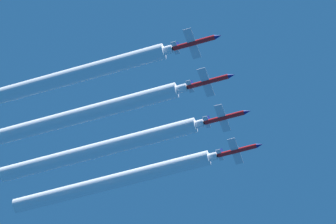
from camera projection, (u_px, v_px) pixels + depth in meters
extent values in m
cylinder|color=red|center=(237.00, 151.00, 209.26)|extent=(0.99, 8.58, 0.99)
cone|color=navy|center=(260.00, 145.00, 208.35)|extent=(0.94, 1.44, 0.94)
ellipsoid|color=#332D14|center=(246.00, 147.00, 209.26)|extent=(0.55, 1.99, 0.45)
cube|color=silver|center=(235.00, 151.00, 209.28)|extent=(7.22, 1.72, 0.11)
cube|color=silver|center=(220.00, 155.00, 209.97)|extent=(3.07, 0.99, 0.11)
cube|color=navy|center=(220.00, 151.00, 210.97)|extent=(0.09, 1.17, 1.54)
cylinder|color=black|center=(217.00, 156.00, 210.08)|extent=(0.74, 0.54, 0.74)
cylinder|color=red|center=(224.00, 118.00, 204.06)|extent=(0.99, 8.58, 0.99)
cone|color=navy|center=(247.00, 112.00, 203.15)|extent=(0.94, 1.44, 0.94)
ellipsoid|color=#332D14|center=(233.00, 114.00, 204.06)|extent=(0.55, 1.99, 0.45)
cube|color=silver|center=(222.00, 118.00, 204.08)|extent=(7.22, 1.72, 0.11)
cube|color=silver|center=(207.00, 122.00, 204.77)|extent=(3.07, 0.99, 0.11)
cube|color=navy|center=(207.00, 118.00, 205.78)|extent=(0.09, 1.17, 1.54)
cylinder|color=black|center=(204.00, 123.00, 204.89)|extent=(0.74, 0.54, 0.74)
cylinder|color=red|center=(208.00, 82.00, 198.73)|extent=(0.99, 8.58, 0.99)
cone|color=navy|center=(232.00, 75.00, 197.82)|extent=(0.94, 1.44, 0.94)
ellipsoid|color=#332D14|center=(217.00, 78.00, 198.72)|extent=(0.55, 1.99, 0.45)
cube|color=silver|center=(206.00, 82.00, 198.74)|extent=(7.22, 1.72, 0.11)
cube|color=silver|center=(190.00, 87.00, 199.43)|extent=(3.07, 0.99, 0.11)
cube|color=navy|center=(190.00, 83.00, 200.44)|extent=(0.09, 1.17, 1.54)
cylinder|color=black|center=(187.00, 87.00, 199.55)|extent=(0.74, 0.54, 0.74)
cylinder|color=red|center=(194.00, 43.00, 193.55)|extent=(0.99, 8.58, 0.99)
cone|color=navy|center=(218.00, 36.00, 192.64)|extent=(0.94, 1.44, 0.94)
ellipsoid|color=#332D14|center=(203.00, 39.00, 193.55)|extent=(0.55, 1.99, 0.45)
cube|color=silver|center=(192.00, 44.00, 193.57)|extent=(7.22, 1.72, 0.11)
cube|color=silver|center=(175.00, 48.00, 194.26)|extent=(3.07, 0.99, 0.11)
cube|color=navy|center=(176.00, 45.00, 195.27)|extent=(0.09, 1.17, 1.54)
cylinder|color=black|center=(172.00, 49.00, 194.37)|extent=(0.74, 0.54, 0.74)
cylinder|color=white|center=(130.00, 177.00, 213.69)|extent=(1.72, 39.63, 1.72)
cylinder|color=white|center=(110.00, 182.00, 214.56)|extent=(3.27, 45.58, 3.27)
cylinder|color=white|center=(117.00, 145.00, 208.42)|extent=(1.72, 38.71, 1.72)
cylinder|color=white|center=(97.00, 150.00, 209.26)|extent=(3.27, 44.52, 3.27)
cylinder|color=white|center=(78.00, 116.00, 203.89)|extent=(1.72, 47.70, 1.72)
cylinder|color=white|center=(53.00, 123.00, 204.93)|extent=(3.27, 54.85, 3.27)
cylinder|color=white|center=(82.00, 74.00, 197.89)|extent=(1.72, 38.57, 1.72)
cylinder|color=white|center=(61.00, 79.00, 198.73)|extent=(3.27, 44.35, 3.27)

